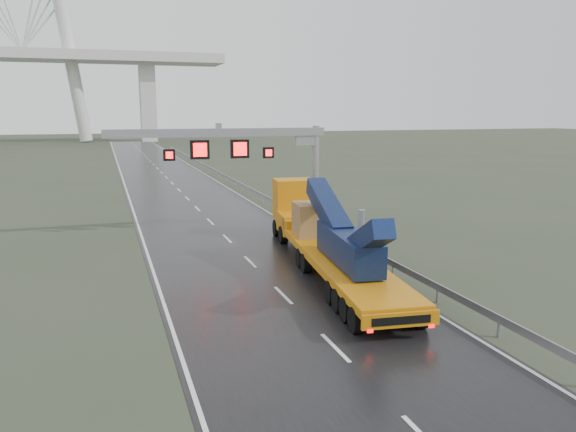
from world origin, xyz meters
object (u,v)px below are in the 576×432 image
object	(u,v)px
exit_sign_pair	(325,205)
sign_gantry	(250,150)
heavy_haul_truck	(320,230)
striped_barrier	(327,230)

from	to	relation	value
exit_sign_pair	sign_gantry	bearing A→B (deg)	169.91
sign_gantry	heavy_haul_truck	distance (m)	9.95
heavy_haul_truck	sign_gantry	bearing A→B (deg)	106.89
sign_gantry	heavy_haul_truck	xyz separation A→B (m)	(1.62, -9.03, -3.85)
heavy_haul_truck	striped_barrier	xyz separation A→B (m)	(2.46, 5.03, -1.18)
heavy_haul_truck	exit_sign_pair	bearing A→B (deg)	73.17
exit_sign_pair	striped_barrier	size ratio (longest dim) A/B	2.12
striped_barrier	heavy_haul_truck	bearing A→B (deg)	-135.27
exit_sign_pair	heavy_haul_truck	bearing A→B (deg)	-109.23
heavy_haul_truck	striped_barrier	distance (m)	5.72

